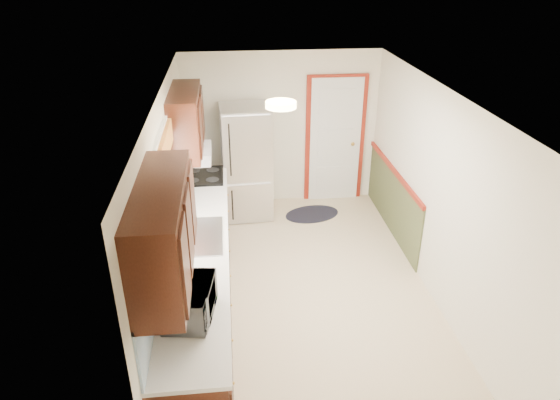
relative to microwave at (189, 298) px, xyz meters
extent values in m
cube|color=beige|center=(1.20, 1.51, -1.13)|extent=(3.20, 5.20, 0.12)
cube|color=white|center=(1.20, 1.51, 1.27)|extent=(3.20, 5.20, 0.12)
cube|color=white|center=(1.20, 4.01, 0.07)|extent=(3.20, 0.10, 2.40)
cube|color=white|center=(1.20, -0.99, 0.07)|extent=(3.20, 0.10, 2.40)
cube|color=white|center=(-0.30, 1.51, 0.07)|extent=(0.10, 5.20, 2.40)
cube|color=white|center=(2.70, 1.51, 0.07)|extent=(0.10, 5.20, 2.40)
cube|color=#36160C|center=(0.00, 1.21, -0.68)|extent=(0.60, 4.00, 0.90)
cube|color=silver|center=(0.01, 1.21, -0.21)|extent=(0.63, 4.00, 0.04)
cube|color=#5799D5|center=(-0.29, 1.21, 0.09)|extent=(0.02, 4.00, 0.55)
cube|color=#36160C|center=(-0.12, -0.09, 0.70)|extent=(0.35, 1.40, 0.75)
cube|color=#36160C|center=(-0.12, 2.61, 0.70)|extent=(0.35, 1.20, 0.75)
cube|color=white|center=(-0.29, 1.31, 0.49)|extent=(0.02, 1.00, 0.90)
cube|color=#D74528|center=(-0.24, 1.31, 0.84)|extent=(0.05, 1.12, 0.24)
cube|color=#B7B7BC|center=(0.01, 1.31, -0.18)|extent=(0.52, 0.82, 0.02)
cube|color=white|center=(-0.07, 2.66, 0.25)|extent=(0.45, 0.60, 0.15)
cube|color=maroon|center=(2.05, 3.98, -0.13)|extent=(0.94, 0.05, 2.08)
cube|color=white|center=(2.05, 3.95, -0.13)|extent=(0.80, 0.04, 2.00)
cube|color=#474F2C|center=(2.69, 2.86, -0.68)|extent=(0.02, 2.30, 0.90)
cube|color=maroon|center=(2.67, 2.86, -0.21)|extent=(0.04, 2.30, 0.06)
cylinder|color=#FFD88C|center=(0.90, 1.31, 1.23)|extent=(0.30, 0.30, 0.06)
imported|color=white|center=(0.00, 0.00, 0.00)|extent=(0.38, 0.59, 0.37)
cube|color=#B7B7BC|center=(0.63, 3.56, -0.27)|extent=(0.75, 0.71, 1.72)
cylinder|color=black|center=(0.39, 3.18, -0.35)|extent=(0.02, 0.02, 1.20)
ellipsoid|color=black|center=(1.62, 3.41, -1.12)|extent=(0.96, 0.73, 0.01)
cube|color=black|center=(0.01, 2.91, -0.17)|extent=(0.55, 0.66, 0.02)
camera|label=1|loc=(0.39, -3.36, 2.56)|focal=32.00mm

